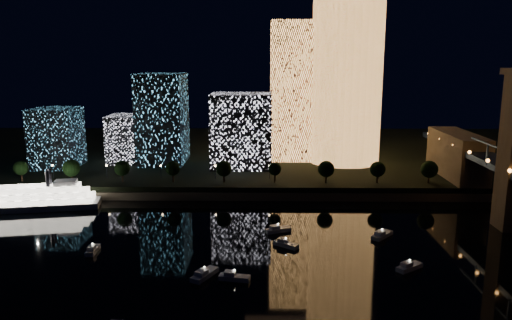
# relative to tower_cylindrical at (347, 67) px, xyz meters

# --- Properties ---
(ground) EXTENTS (520.00, 520.00, 0.00)m
(ground) POSITION_rel_tower_cylindrical_xyz_m (-23.37, -128.93, -49.04)
(ground) COLOR black
(ground) RESTS_ON ground
(far_bank) EXTENTS (420.00, 160.00, 5.00)m
(far_bank) POSITION_rel_tower_cylindrical_xyz_m (-23.37, 31.07, -46.54)
(far_bank) COLOR black
(far_bank) RESTS_ON ground
(seawall) EXTENTS (420.00, 6.00, 3.00)m
(seawall) POSITION_rel_tower_cylindrical_xyz_m (-23.37, -46.93, -47.54)
(seawall) COLOR #6B5E4C
(seawall) RESTS_ON ground
(tower_cylindrical) EXTENTS (34.00, 34.00, 87.83)m
(tower_cylindrical) POSITION_rel_tower_cylindrical_xyz_m (0.00, 0.00, 0.00)
(tower_cylindrical) COLOR #FFA651
(tower_cylindrical) RESTS_ON far_bank
(tower_rectangular) EXTENTS (20.35, 20.35, 64.73)m
(tower_rectangular) POSITION_rel_tower_cylindrical_xyz_m (-24.48, 7.58, -11.67)
(tower_rectangular) COLOR #FFA651
(tower_rectangular) RESTS_ON far_bank
(midrise_blocks) EXTENTS (105.03, 34.35, 41.09)m
(midrise_blocks) POSITION_rel_tower_cylindrical_xyz_m (-82.69, -6.55, -27.54)
(midrise_blocks) COLOR white
(midrise_blocks) RESTS_ON far_bank
(riverboat) EXTENTS (49.13, 18.69, 14.51)m
(riverboat) POSITION_rel_tower_cylindrical_xyz_m (-121.82, -61.30, -45.32)
(riverboat) COLOR silver
(riverboat) RESTS_ON ground
(motorboats) EXTENTS (125.06, 77.94, 2.78)m
(motorboats) POSITION_rel_tower_cylindrical_xyz_m (-26.72, -119.04, -48.23)
(motorboats) COLOR silver
(motorboats) RESTS_ON ground
(esplanade_trees) EXTENTS (166.24, 6.78, 8.89)m
(esplanade_trees) POSITION_rel_tower_cylindrical_xyz_m (-51.35, -40.93, -38.57)
(esplanade_trees) COLOR black
(esplanade_trees) RESTS_ON far_bank
(street_lamps) EXTENTS (132.70, 0.70, 5.65)m
(street_lamps) POSITION_rel_tower_cylindrical_xyz_m (-57.37, -34.93, -40.02)
(street_lamps) COLOR black
(street_lamps) RESTS_ON far_bank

